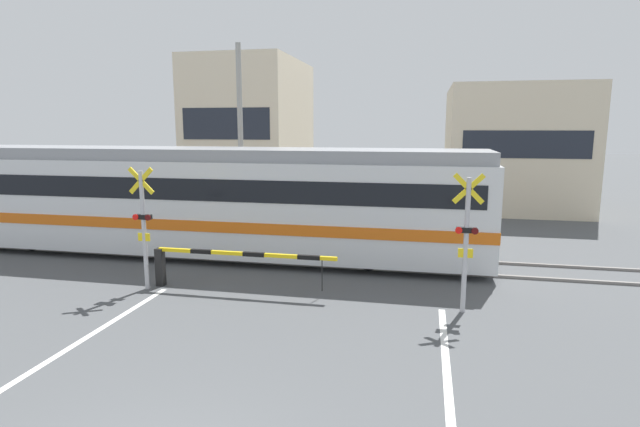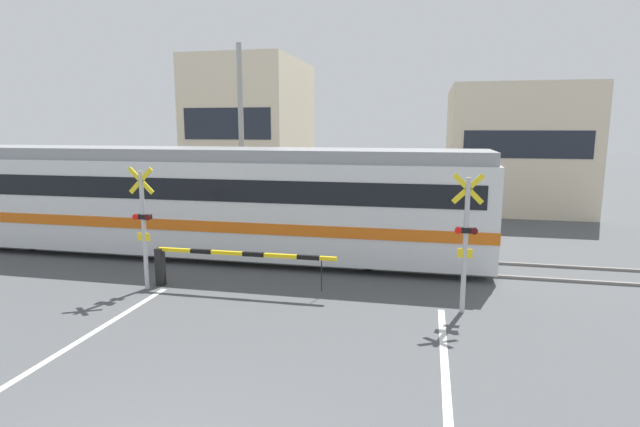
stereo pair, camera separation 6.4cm
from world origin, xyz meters
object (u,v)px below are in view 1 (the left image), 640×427
(pedestrian, at_px, (331,206))
(commuter_train, at_px, (196,198))
(crossing_barrier_far, at_px, (403,223))
(crossing_signal_left, at_px, (144,223))
(crossing_barrier_near, at_px, (211,260))
(crossing_signal_right, at_px, (466,237))

(pedestrian, bearing_deg, commuter_train, -127.47)
(crossing_barrier_far, relative_size, crossing_signal_left, 1.53)
(pedestrian, bearing_deg, crossing_barrier_near, -101.42)
(crossing_barrier_far, bearing_deg, commuter_train, -157.11)
(crossing_signal_right, bearing_deg, commuter_train, 156.03)
(crossing_signal_right, bearing_deg, crossing_barrier_far, 104.37)
(crossing_barrier_far, distance_m, crossing_signal_left, 8.90)
(commuter_train, xyz_separation_m, crossing_barrier_near, (1.94, -3.27, -1.06))
(crossing_barrier_near, relative_size, crossing_barrier_far, 1.00)
(crossing_barrier_near, distance_m, crossing_barrier_far, 7.54)
(crossing_barrier_near, height_order, pedestrian, pedestrian)
(crossing_signal_right, relative_size, pedestrian, 1.82)
(crossing_barrier_near, relative_size, crossing_signal_left, 1.53)
(commuter_train, relative_size, pedestrian, 10.64)
(crossing_barrier_near, relative_size, pedestrian, 2.78)
(crossing_signal_left, relative_size, pedestrian, 1.82)
(crossing_barrier_near, relative_size, crossing_signal_right, 1.53)
(crossing_barrier_near, distance_m, pedestrian, 8.04)
(crossing_barrier_near, bearing_deg, crossing_barrier_far, 52.90)
(commuter_train, height_order, crossing_barrier_far, commuter_train)
(crossing_signal_right, bearing_deg, crossing_signal_left, 180.00)
(crossing_barrier_far, height_order, crossing_signal_left, crossing_signal_left)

